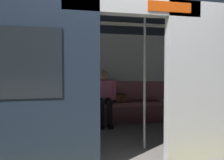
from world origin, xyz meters
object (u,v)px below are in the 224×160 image
Objects in this scene: bench_seat at (101,108)px; grab_pole_far at (144,82)px; handbag at (120,98)px; book at (90,102)px; person_seated at (104,93)px; grab_pole_door at (97,83)px; train_car at (109,56)px.

grab_pole_far is at bearing 101.92° from bench_seat.
grab_pole_far is at bearing 87.05° from handbag.
grab_pole_far reaches higher than book.
person_seated is 1.73m from grab_pole_far.
grab_pole_far reaches higher than person_seated.
grab_pole_far is (-0.36, 1.73, 0.66)m from bench_seat.
grab_pole_door reaches higher than person_seated.
grab_pole_far is (-0.41, 0.65, -0.43)m from train_car.
grab_pole_far is (0.09, 1.77, 0.46)m from handbag.
book is at bearing -18.75° from bench_seat.
handbag is 1.18× the size of book.
train_car is 0.87m from grab_pole_door.
handbag is at bearing -92.95° from grab_pole_far.
bench_seat is at bearing -92.45° from train_car.
train_car reaches higher than bench_seat.
bench_seat is 12.80× the size of book.
person_seated is 0.43m from handbag.
train_car is 2.27× the size of bench_seat.
bench_seat is at bearing -43.87° from person_seated.
person_seated is at bearing 13.01° from handbag.
grab_pole_door is (0.32, 0.68, -0.43)m from train_car.
person_seated is at bearing -103.75° from grab_pole_door.
grab_pole_far is (-0.61, 1.81, 0.53)m from book.
grab_pole_far is at bearing 122.37° from train_car.
grab_pole_door is at bearing 65.53° from handbag.
train_car is at bearing -57.63° from grab_pole_far.
person_seated is 1.79m from grab_pole_door.
grab_pole_far is (-0.73, -0.03, 0.00)m from grab_pole_door.
bench_seat is at bearing -178.97° from book.
book is at bearing -3.41° from handbag.
grab_pole_door is 0.73m from grab_pole_far.
train_car is 29.09× the size of book.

